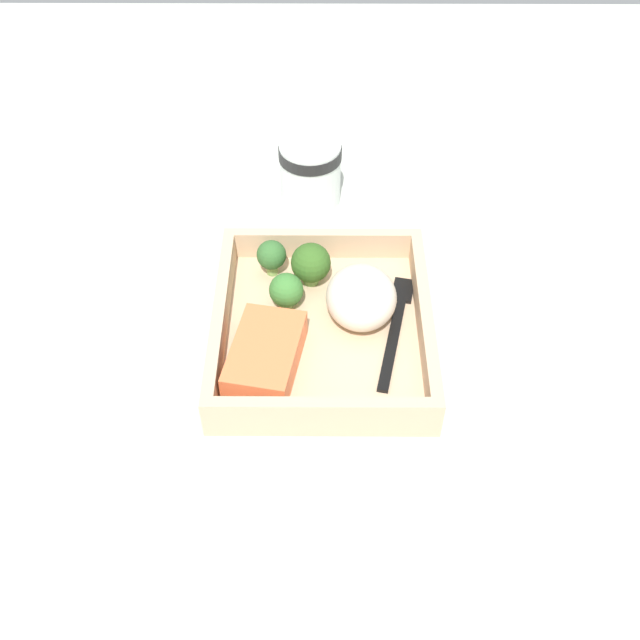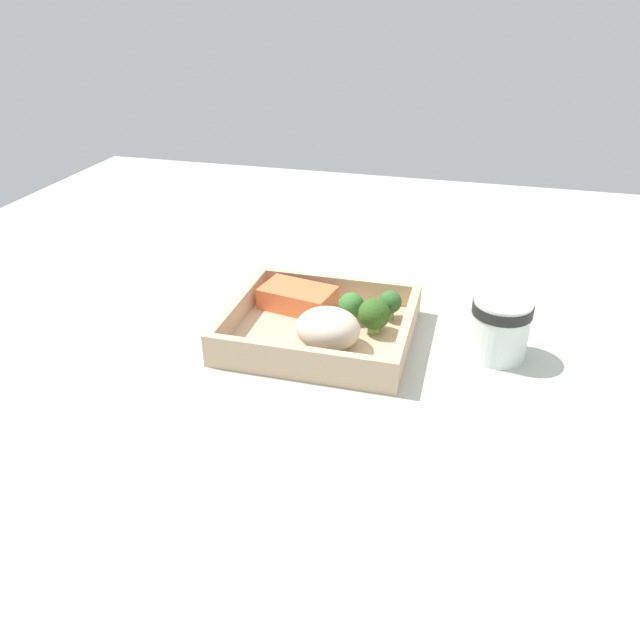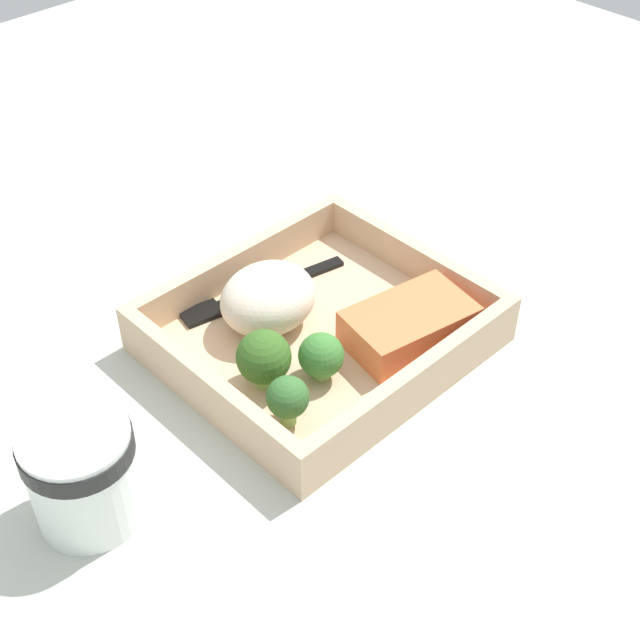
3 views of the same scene
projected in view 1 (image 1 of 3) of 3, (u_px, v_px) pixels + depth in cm
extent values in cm
cube|color=#B6BAAE|center=(320.00, 344.00, 78.46)|extent=(160.00, 160.00, 2.00)
cube|color=#CEAC88|center=(320.00, 334.00, 77.30)|extent=(24.64, 21.90, 1.20)
cube|color=#CEAC88|center=(422.00, 319.00, 75.64)|extent=(24.64, 1.20, 3.29)
cube|color=#CEAC88|center=(218.00, 319.00, 75.70)|extent=(24.64, 1.20, 3.29)
cube|color=#CEAC88|center=(319.00, 413.00, 67.62)|extent=(1.20, 19.50, 3.29)
cube|color=#CEAC88|center=(320.00, 243.00, 83.73)|extent=(1.20, 19.50, 3.29)
cube|color=#F37341|center=(263.00, 355.00, 72.45)|extent=(11.27, 8.03, 3.11)
ellipsoid|color=beige|center=(359.00, 297.00, 76.36)|extent=(8.41, 7.26, 5.35)
cylinder|color=#73A151|center=(309.00, 276.00, 81.20)|extent=(1.64, 1.64, 1.63)
sphere|color=#355F21|center=(309.00, 263.00, 79.74)|extent=(4.31, 4.31, 4.31)
cylinder|color=#79A454|center=(270.00, 267.00, 82.15)|extent=(1.23, 1.23, 1.76)
sphere|color=#35662E|center=(269.00, 255.00, 80.87)|extent=(3.23, 3.23, 3.23)
cylinder|color=#769956|center=(285.00, 301.00, 78.79)|extent=(1.37, 1.37, 1.33)
sphere|color=#3C7933|center=(284.00, 290.00, 77.59)|extent=(3.61, 3.61, 3.61)
cube|color=black|center=(390.00, 344.00, 75.26)|extent=(12.36, 3.67, 0.44)
cube|color=black|center=(401.00, 290.00, 80.56)|extent=(3.79, 2.86, 0.44)
cylinder|color=white|center=(308.00, 173.00, 90.88)|extent=(7.34, 7.34, 8.03)
cylinder|color=black|center=(308.00, 153.00, 88.78)|extent=(7.56, 7.56, 1.45)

